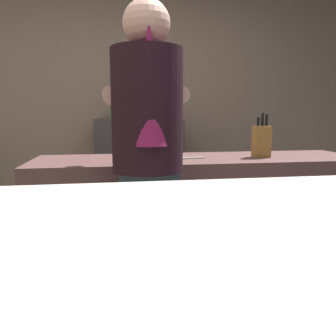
{
  "coord_description": "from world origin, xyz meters",
  "views": [
    {
      "loc": [
        -0.2,
        -1.39,
        1.15
      ],
      "look_at": [
        -0.1,
        -0.75,
        1.05
      ],
      "focal_mm": 35.17,
      "sensor_mm": 36.0,
      "label": 1
    }
  ],
  "objects": [
    {
      "name": "back_shelf",
      "position": [
        0.05,
        1.92,
        0.56
      ],
      "size": [
        0.86,
        0.36,
        1.12
      ],
      "primitive_type": "cube",
      "color": "#3C3A3A",
      "rests_on": "ground"
    },
    {
      "name": "bottle_olive_oil",
      "position": [
        -0.02,
        1.94,
        1.19
      ],
      "size": [
        0.07,
        0.07,
        0.17
      ],
      "color": "black",
      "rests_on": "back_shelf"
    },
    {
      "name": "knife_block",
      "position": [
        0.73,
        0.59,
        1.0
      ],
      "size": [
        0.1,
        0.08,
        0.28
      ],
      "color": "olive",
      "rests_on": "prep_counter"
    },
    {
      "name": "wall_back",
      "position": [
        0.0,
        2.2,
        1.35
      ],
      "size": [
        5.2,
        0.1,
        2.7
      ],
      "primitive_type": "cube",
      "color": "gray",
      "rests_on": "ground"
    },
    {
      "name": "chefs_knife",
      "position": [
        0.24,
        0.59,
        0.89
      ],
      "size": [
        0.24,
        0.05,
        0.01
      ],
      "primitive_type": "cube",
      "rotation": [
        0.0,
        0.0,
        0.09
      ],
      "color": "silver",
      "rests_on": "prep_counter"
    },
    {
      "name": "bottle_vinegar",
      "position": [
        0.12,
        1.96,
        1.22
      ],
      "size": [
        0.07,
        0.07,
        0.24
      ],
      "color": "#38589F",
      "rests_on": "back_shelf"
    },
    {
      "name": "bartender",
      "position": [
        -0.04,
        0.18,
        0.97
      ],
      "size": [
        0.42,
        0.51,
        1.68
      ],
      "rotation": [
        0.0,
        0.0,
        1.58
      ],
      "color": "#273037",
      "rests_on": "ground"
    },
    {
      "name": "bottle_soy",
      "position": [
        -0.21,
        1.95,
        1.2
      ],
      "size": [
        0.06,
        0.06,
        0.2
      ],
      "color": "#45872D",
      "rests_on": "back_shelf"
    },
    {
      "name": "mixing_bowl",
      "position": [
        -0.07,
        0.55,
        0.92
      ],
      "size": [
        0.22,
        0.22,
        0.06
      ],
      "primitive_type": "cylinder",
      "color": "#C64B34",
      "rests_on": "prep_counter"
    },
    {
      "name": "prep_counter",
      "position": [
        0.35,
        0.64,
        0.44
      ],
      "size": [
        2.1,
        0.6,
        0.89
      ],
      "primitive_type": "cube",
      "color": "#533735",
      "rests_on": "ground"
    }
  ]
}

